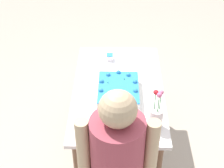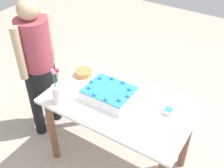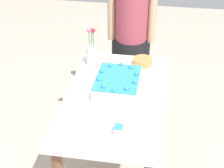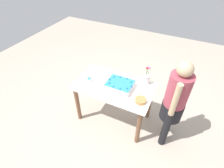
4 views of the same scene
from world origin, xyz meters
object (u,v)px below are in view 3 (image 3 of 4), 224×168
Objects in this scene: fruit_bowl at (143,62)px; person_standing at (131,33)px; serving_plate_with_slice at (119,132)px; sheet_cake at (118,83)px; flower_vase at (92,53)px; cake_knife at (73,130)px.

fruit_bowl is 0.47m from person_standing.
sheet_cake is at bearing 8.84° from serving_plate_with_slice.
serving_plate_with_slice is 0.65× the size of flower_vase.
cake_knife is (-0.01, 0.29, -0.01)m from serving_plate_with_slice.
flower_vase reaches higher than serving_plate_with_slice.
cake_knife is (-0.52, 0.21, -0.05)m from sheet_cake.
sheet_cake is 0.52m from serving_plate_with_slice.
serving_plate_with_slice is 0.14× the size of person_standing.
flower_vase is at bearing 97.84° from fruit_bowl.
cake_knife is 0.86m from flower_vase.
serving_plate_with_slice is 1.12× the size of cake_knife.
flower_vase reaches higher than cake_knife.
sheet_cake is 0.27× the size of person_standing.
cake_knife is at bearing 158.29° from fruit_bowl.
sheet_cake is 0.83m from person_standing.
person_standing is (0.50, -0.27, -0.02)m from flower_vase.
flower_vase is 0.57m from person_standing.
flower_vase reaches higher than sheet_cake.
serving_plate_with_slice is at bearing 3.19° from person_standing.
serving_plate_with_slice reaches higher than fruit_bowl.
fruit_bowl is 0.11× the size of person_standing.
sheet_cake is at bearing -141.44° from flower_vase.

